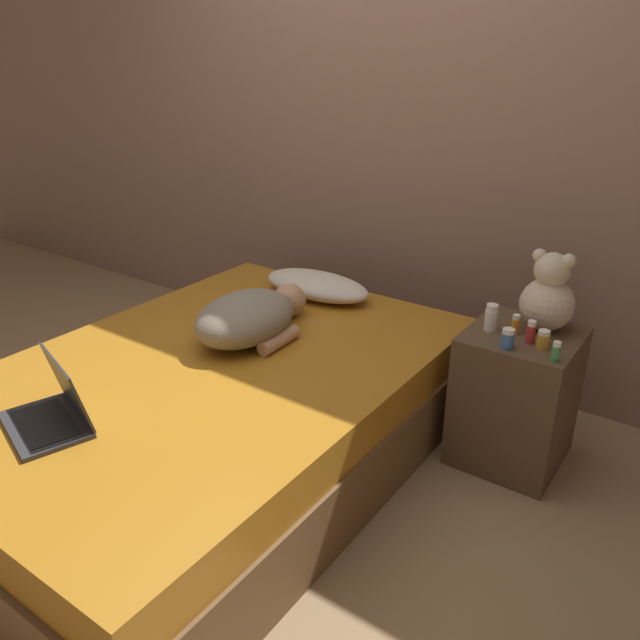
% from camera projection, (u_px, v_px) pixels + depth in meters
% --- Properties ---
extents(ground_plane, '(12.00, 12.00, 0.00)m').
position_uv_depth(ground_plane, '(218.00, 460.00, 2.66)').
color(ground_plane, '#937551').
extents(wall_back, '(8.00, 0.06, 2.60)m').
position_uv_depth(wall_back, '(385.00, 115.00, 3.12)').
color(wall_back, '#846656').
rests_on(wall_back, ground_plane).
extents(bed, '(1.45, 2.09, 0.47)m').
position_uv_depth(bed, '(214.00, 414.00, 2.56)').
color(bed, brown).
rests_on(bed, ground_plane).
extents(nightstand, '(0.42, 0.44, 0.58)m').
position_uv_depth(nightstand, '(515.00, 397.00, 2.58)').
color(nightstand, brown).
rests_on(nightstand, ground_plane).
extents(pillow, '(0.58, 0.28, 0.11)m').
position_uv_depth(pillow, '(317.00, 285.00, 3.10)').
color(pillow, beige).
rests_on(pillow, bed).
extents(person_lying, '(0.37, 0.65, 0.20)m').
position_uv_depth(person_lying, '(250.00, 317.00, 2.64)').
color(person_lying, gray).
rests_on(person_lying, bed).
extents(laptop, '(0.38, 0.31, 0.23)m').
position_uv_depth(laptop, '(54.00, 410.00, 2.05)').
color(laptop, '#333338').
rests_on(laptop, bed).
extents(teddy_bear, '(0.21, 0.21, 0.32)m').
position_uv_depth(teddy_bear, '(548.00, 296.00, 2.44)').
color(teddy_bear, beige).
rests_on(teddy_bear, nightstand).
extents(bottle_orange, '(0.03, 0.03, 0.08)m').
position_uv_depth(bottle_orange, '(515.00, 324.00, 2.44)').
color(bottle_orange, orange).
rests_on(bottle_orange, nightstand).
extents(bottle_red, '(0.03, 0.03, 0.09)m').
position_uv_depth(bottle_red, '(531.00, 332.00, 2.37)').
color(bottle_red, '#B72D2D').
rests_on(bottle_red, nightstand).
extents(bottle_amber, '(0.05, 0.05, 0.07)m').
position_uv_depth(bottle_amber, '(543.00, 339.00, 2.33)').
color(bottle_amber, gold).
rests_on(bottle_amber, nightstand).
extents(bottle_white, '(0.05, 0.05, 0.11)m').
position_uv_depth(bottle_white, '(491.00, 318.00, 2.47)').
color(bottle_white, white).
rests_on(bottle_white, nightstand).
extents(bottle_green, '(0.03, 0.03, 0.08)m').
position_uv_depth(bottle_green, '(556.00, 352.00, 2.23)').
color(bottle_green, '#3D8E4C').
rests_on(bottle_green, nightstand).
extents(bottle_blue, '(0.05, 0.05, 0.08)m').
position_uv_depth(bottle_blue, '(508.00, 339.00, 2.33)').
color(bottle_blue, '#3866B2').
rests_on(bottle_blue, nightstand).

